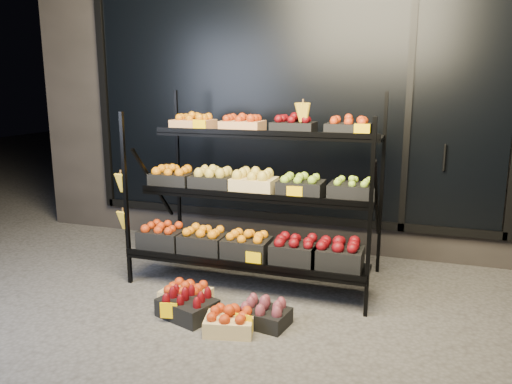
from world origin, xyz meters
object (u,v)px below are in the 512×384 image
(floor_crate_left, at_px, (186,294))
(display_rack, at_px, (254,194))
(floor_crate_midleft, at_px, (187,305))
(floor_crate_midright, at_px, (229,321))

(floor_crate_left, bearing_deg, display_rack, 68.41)
(display_rack, xyz_separation_m, floor_crate_left, (-0.34, -0.67, -0.70))
(floor_crate_midleft, height_order, floor_crate_midright, floor_crate_midleft)
(floor_crate_left, distance_m, floor_crate_midleft, 0.22)
(display_rack, distance_m, floor_crate_midleft, 1.13)
(display_rack, xyz_separation_m, floor_crate_midright, (0.15, -0.98, -0.70))
(floor_crate_left, height_order, floor_crate_midleft, floor_crate_midleft)
(floor_crate_left, bearing_deg, floor_crate_midright, -26.88)
(display_rack, height_order, floor_crate_left, display_rack)
(floor_crate_left, relative_size, floor_crate_midright, 1.01)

